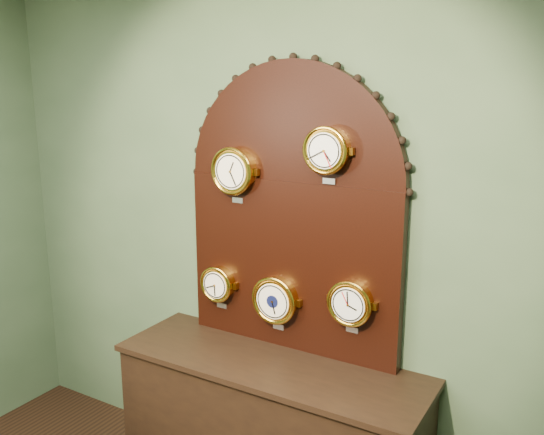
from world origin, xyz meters
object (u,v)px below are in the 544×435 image
Objects in this scene: display_board at (292,201)px; arabic_clock at (327,150)px; hygrometer at (218,284)px; barometer at (275,300)px; tide_clock at (351,303)px; roman_clock at (234,171)px.

display_board is 0.36m from arabic_clock.
display_board reaches higher than hygrometer.
tide_clock reaches higher than barometer.
arabic_clock is 0.75m from tide_clock.
display_board is 0.66m from hygrometer.
tide_clock is at bearing 0.04° from roman_clock.
barometer is (-0.28, -0.00, -0.80)m from arabic_clock.
arabic_clock is 0.91× the size of barometer.
tide_clock is at bearing -0.02° from arabic_clock.
tide_clock is (0.15, -0.00, -0.74)m from arabic_clock.
barometer is at bearing -179.83° from arabic_clock.
tide_clock is (0.68, 0.00, -0.60)m from roman_clock.
roman_clock is 1.07× the size of tide_clock.
roman_clock is 1.18× the size of hygrometer.
hygrometer is 0.83× the size of barometer.
barometer is (0.25, -0.00, -0.66)m from roman_clock.
tide_clock is (0.37, -0.07, -0.46)m from display_board.
display_board is 5.43× the size of arabic_clock.
tide_clock is (0.42, 0.00, 0.07)m from barometer.
roman_clock is at bearing -0.58° from hygrometer.
tide_clock is at bearing 0.10° from barometer.
barometer is (-0.06, -0.07, -0.52)m from display_board.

